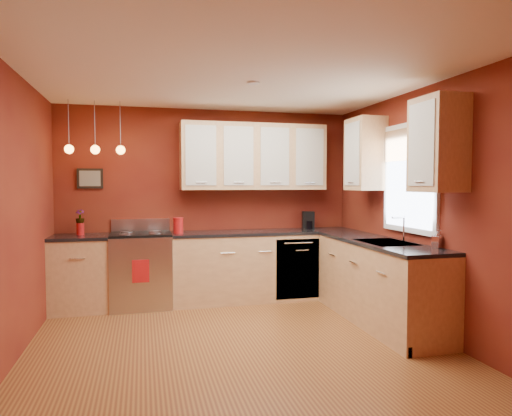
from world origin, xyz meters
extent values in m
plane|color=#905E29|center=(0.00, 0.00, 0.00)|extent=(4.20, 4.20, 0.00)
cube|color=white|center=(0.00, 0.00, 2.60)|extent=(4.00, 4.20, 0.02)
cube|color=maroon|center=(0.00, 2.10, 1.30)|extent=(4.00, 0.02, 2.60)
cube|color=maroon|center=(0.00, -2.10, 1.30)|extent=(4.00, 0.02, 2.60)
cube|color=maroon|center=(-2.00, 0.00, 1.30)|extent=(0.02, 4.20, 2.60)
cube|color=maroon|center=(2.00, 0.00, 1.30)|extent=(0.02, 4.20, 2.60)
cube|color=tan|center=(-1.65, 1.80, 0.45)|extent=(0.70, 0.60, 0.90)
cube|color=tan|center=(0.73, 1.80, 0.45)|extent=(2.54, 0.60, 0.90)
cube|color=tan|center=(1.70, 0.45, 0.45)|extent=(0.60, 2.10, 0.90)
cube|color=black|center=(-1.65, 1.80, 0.92)|extent=(0.70, 0.62, 0.04)
cube|color=black|center=(0.73, 1.80, 0.92)|extent=(2.54, 0.62, 0.04)
cube|color=black|center=(1.70, 0.45, 0.92)|extent=(0.62, 2.10, 0.04)
cube|color=#B8B8BD|center=(-0.92, 1.80, 0.46)|extent=(0.76, 0.64, 0.92)
cube|color=black|center=(-0.92, 1.50, 0.48)|extent=(0.55, 0.02, 0.32)
cylinder|color=#B8B8BD|center=(-0.92, 1.49, 0.72)|extent=(0.60, 0.02, 0.02)
cube|color=black|center=(-0.92, 1.80, 0.94)|extent=(0.76, 0.60, 0.03)
cylinder|color=#939298|center=(-1.10, 1.66, 0.95)|extent=(0.16, 0.16, 0.01)
cylinder|color=#939298|center=(-0.74, 1.66, 0.95)|extent=(0.16, 0.16, 0.01)
cylinder|color=#939298|center=(-1.10, 1.94, 0.95)|extent=(0.16, 0.16, 0.01)
cylinder|color=#939298|center=(-0.74, 1.94, 0.95)|extent=(0.16, 0.16, 0.01)
cube|color=#B8B8BD|center=(-0.92, 2.10, 1.03)|extent=(0.76, 0.04, 0.16)
cube|color=#B8B8BD|center=(1.10, 1.51, 0.45)|extent=(0.60, 0.02, 0.80)
cube|color=#939298|center=(1.70, 0.30, 0.92)|extent=(0.50, 0.70, 0.05)
cube|color=black|center=(1.70, 0.47, 0.91)|extent=(0.42, 0.30, 0.02)
cube|color=black|center=(1.70, 0.13, 0.91)|extent=(0.42, 0.30, 0.02)
cylinder|color=white|center=(1.92, 0.30, 1.08)|extent=(0.02, 0.02, 0.28)
cylinder|color=white|center=(1.85, 0.30, 1.21)|extent=(0.16, 0.02, 0.02)
cube|color=white|center=(1.98, 0.30, 1.65)|extent=(0.04, 1.02, 1.22)
cube|color=white|center=(1.97, 0.30, 1.65)|extent=(0.01, 0.90, 1.10)
cube|color=tan|center=(1.95, 0.30, 2.02)|extent=(0.02, 0.96, 0.36)
cube|color=tan|center=(0.60, 1.93, 1.95)|extent=(2.00, 0.35, 0.90)
cube|color=tan|center=(1.82, 0.32, 1.95)|extent=(0.35, 1.95, 0.90)
cube|color=black|center=(-1.55, 2.08, 1.65)|extent=(0.32, 0.03, 0.26)
cylinder|color=#939298|center=(-1.75, 1.75, 2.30)|extent=(0.01, 0.01, 0.60)
sphere|color=#FFA53F|center=(-1.75, 1.75, 2.00)|extent=(0.11, 0.11, 0.11)
cylinder|color=#939298|center=(-1.45, 1.75, 2.30)|extent=(0.01, 0.01, 0.60)
sphere|color=#FFA53F|center=(-1.45, 1.75, 2.00)|extent=(0.11, 0.11, 0.11)
cylinder|color=#939298|center=(-1.15, 1.75, 2.30)|extent=(0.01, 0.01, 0.60)
sphere|color=#FFA53F|center=(-1.15, 1.75, 2.00)|extent=(0.11, 0.11, 0.11)
cylinder|color=#B21314|center=(-0.45, 1.75, 1.03)|extent=(0.13, 0.13, 0.19)
cylinder|color=#B21314|center=(-0.45, 1.75, 1.14)|extent=(0.14, 0.14, 0.02)
cylinder|color=#B21314|center=(-1.66, 1.86, 1.01)|extent=(0.09, 0.09, 0.15)
imported|color=#B21314|center=(-1.66, 1.86, 1.16)|extent=(0.11, 0.11, 0.19)
cube|color=black|center=(1.41, 1.95, 1.06)|extent=(0.20, 0.18, 0.24)
cylinder|color=black|center=(1.41, 1.90, 1.00)|extent=(0.11, 0.11, 0.11)
imported|color=white|center=(1.95, -0.25, 1.03)|extent=(0.11, 0.11, 0.18)
cube|color=#B21314|center=(-0.93, 1.47, 0.52)|extent=(0.20, 0.01, 0.28)
camera|label=1|loc=(-0.90, -4.19, 1.58)|focal=32.00mm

